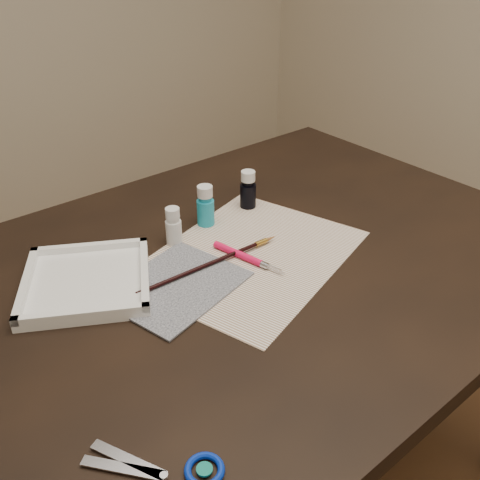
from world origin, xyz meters
TOP-DOWN VIEW (x-y plane):
  - table at (0.00, 0.00)m, footprint 1.30×0.90m
  - paper at (0.03, 0.00)m, footprint 0.50×0.44m
  - canvas at (-0.14, 0.01)m, footprint 0.27×0.24m
  - paint_bottle_white at (-0.06, 0.14)m, footprint 0.03×0.03m
  - paint_bottle_cyan at (0.04, 0.16)m, footprint 0.05×0.05m
  - paint_bottle_navy at (0.16, 0.16)m, footprint 0.04×0.04m
  - paintbrush at (-0.05, 0.02)m, footprint 0.32×0.02m
  - craft_knife at (0.01, -0.01)m, footprint 0.05×0.17m
  - scissors at (-0.38, -0.29)m, footprint 0.20×0.21m
  - palette_tray at (-0.26, 0.11)m, footprint 0.30×0.30m

SIDE VIEW (x-z plane):
  - table at x=0.00m, z-range 0.00..0.75m
  - paper at x=0.03m, z-range 0.75..0.75m
  - canvas at x=-0.14m, z-range 0.75..0.76m
  - scissors at x=-0.38m, z-range 0.75..0.76m
  - craft_knife at x=0.01m, z-range 0.75..0.77m
  - paintbrush at x=-0.05m, z-range 0.76..0.77m
  - palette_tray at x=-0.26m, z-range 0.75..0.78m
  - paint_bottle_white at x=-0.06m, z-range 0.75..0.83m
  - paint_bottle_navy at x=0.16m, z-range 0.75..0.84m
  - paint_bottle_cyan at x=0.04m, z-range 0.75..0.84m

